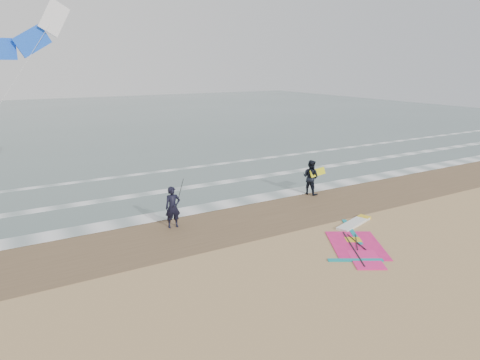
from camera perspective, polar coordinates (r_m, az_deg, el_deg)
ground at (r=15.77m, az=12.69°, el=-11.41°), size 120.00×120.00×0.00m
sea_water at (r=59.39m, az=-20.69°, el=7.49°), size 120.00×80.00×0.02m
wet_sand_band at (r=20.17m, az=1.06°, el=-5.01°), size 120.00×5.00×0.01m
foam_waterline at (r=23.87m, az=-4.49°, el=-1.75°), size 120.00×9.15×0.02m
windsurf_rig at (r=18.36m, az=15.31°, el=-7.57°), size 4.76×4.50×0.11m
person_standing at (r=18.93m, az=-8.95°, el=-3.61°), size 0.72×0.52×1.85m
person_walking at (r=23.78m, az=9.40°, el=0.37°), size 1.02×1.14×1.93m
held_pole at (r=18.90m, az=-8.16°, el=-2.23°), size 0.17×0.86×1.82m
carried_kiteboard at (r=23.90m, az=10.32°, el=1.04°), size 1.30×0.51×0.39m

